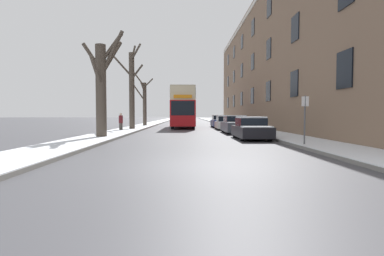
{
  "coord_description": "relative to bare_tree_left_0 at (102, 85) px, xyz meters",
  "views": [
    {
      "loc": [
        -0.44,
        -8.56,
        1.48
      ],
      "look_at": [
        0.13,
        20.22,
        0.2
      ],
      "focal_mm": 28.0,
      "sensor_mm": 36.0,
      "label": 1
    }
  ],
  "objects": [
    {
      "name": "ground_plane",
      "position": [
        5.52,
        -9.7,
        -3.28
      ],
      "size": [
        320.0,
        320.0,
        0.0
      ],
      "primitive_type": "plane",
      "color": "#424247"
    },
    {
      "name": "bare_tree_left_0",
      "position": [
        0.0,
        0.0,
        0.0
      ],
      "size": [
        2.5,
        3.3,
        6.58
      ],
      "color": "#4C4238",
      "rests_on": "ground"
    },
    {
      "name": "parked_car_3",
      "position": [
        8.99,
        16.92,
        -2.61
      ],
      "size": [
        1.76,
        4.45,
        1.42
      ],
      "color": "navy",
      "rests_on": "ground"
    },
    {
      "name": "parked_car_2",
      "position": [
        8.99,
        11.28,
        -2.64
      ],
      "size": [
        1.85,
        4.09,
        1.38
      ],
      "color": "silver",
      "rests_on": "ground"
    },
    {
      "name": "sidewalk_right",
      "position": [
        11.35,
        43.3,
        -3.2
      ],
      "size": [
        2.57,
        130.0,
        0.16
      ],
      "color": "slate",
      "rests_on": "ground"
    },
    {
      "name": "pedestrian_left_sidewalk",
      "position": [
        -0.64,
        8.03,
        -2.39
      ],
      "size": [
        0.35,
        0.35,
        1.62
      ],
      "rotation": [
        0.0,
        0.0,
        3.9
      ],
      "color": "#4C4742",
      "rests_on": "ground"
    },
    {
      "name": "terrace_facade_right",
      "position": [
        17.13,
        15.67,
        3.88
      ],
      "size": [
        9.1,
        52.44,
        14.32
      ],
      "color": "#7A604C",
      "rests_on": "ground"
    },
    {
      "name": "bare_tree_left_2",
      "position": [
        -0.11,
        18.88,
        -0.13
      ],
      "size": [
        3.0,
        3.58,
        6.67
      ],
      "color": "#4C4238",
      "rests_on": "ground"
    },
    {
      "name": "parked_car_0",
      "position": [
        8.99,
        -0.39,
        -2.64
      ],
      "size": [
        1.8,
        4.03,
        1.37
      ],
      "color": "black",
      "rests_on": "ground"
    },
    {
      "name": "bare_tree_left_1",
      "position": [
        -0.05,
        10.17,
        0.73
      ],
      "size": [
        3.03,
        2.5,
        8.13
      ],
      "color": "#4C4238",
      "rests_on": "ground"
    },
    {
      "name": "street_sign_post",
      "position": [
        10.37,
        -5.05,
        -1.93
      ],
      "size": [
        0.32,
        0.07,
        2.32
      ],
      "color": "#4C4F54",
      "rests_on": "ground"
    },
    {
      "name": "double_decker_bus",
      "position": [
        4.77,
        15.87,
        -0.8
      ],
      "size": [
        2.54,
        10.73,
        4.38
      ],
      "color": "red",
      "rests_on": "ground"
    },
    {
      "name": "sidewalk_left",
      "position": [
        -0.31,
        43.3,
        -3.2
      ],
      "size": [
        2.57,
        130.0,
        0.16
      ],
      "color": "slate",
      "rests_on": "ground"
    },
    {
      "name": "parked_car_1",
      "position": [
        8.99,
        5.61,
        -2.61
      ],
      "size": [
        1.8,
        4.55,
        1.43
      ],
      "color": "#474C56",
      "rests_on": "ground"
    }
  ]
}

